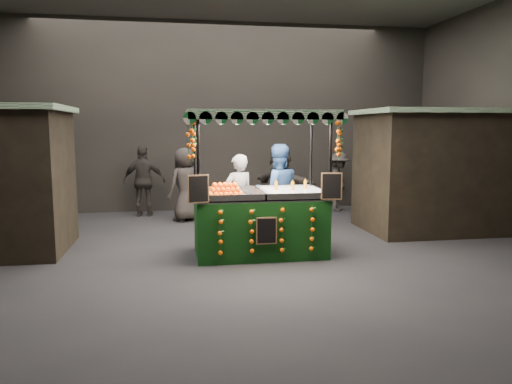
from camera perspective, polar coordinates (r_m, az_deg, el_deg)
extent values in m
plane|color=black|center=(8.60, -2.11, -7.43)|extent=(12.00, 12.00, 0.00)
cube|color=black|center=(13.29, -5.04, 8.67)|extent=(12.00, 0.10, 5.00)
cube|color=black|center=(3.43, 9.02, 12.26)|extent=(12.00, 0.10, 5.00)
cube|color=black|center=(11.22, 19.64, 2.12)|extent=(2.80, 2.00, 2.50)
cube|color=#115120|center=(11.19, 19.94, 8.76)|extent=(3.00, 2.20, 0.10)
cube|color=black|center=(8.60, 0.42, -3.98)|extent=(2.22, 1.21, 1.01)
cube|color=silver|center=(8.51, 0.42, -0.52)|extent=(2.22, 1.21, 0.04)
cylinder|color=black|center=(7.80, -6.66, 0.05)|extent=(0.05, 0.05, 2.42)
cylinder|color=black|center=(8.20, 8.57, 0.37)|extent=(0.05, 0.05, 2.42)
cylinder|color=black|center=(8.94, -7.05, 0.98)|extent=(0.05, 0.05, 2.42)
cylinder|color=black|center=(9.29, 6.36, 1.23)|extent=(0.05, 0.05, 2.42)
cube|color=#115120|center=(8.44, 0.43, 9.16)|extent=(2.47, 1.46, 0.08)
cube|color=white|center=(8.63, 4.38, -0.02)|extent=(0.99, 1.09, 0.08)
cube|color=black|center=(7.73, -6.72, 0.36)|extent=(0.34, 0.10, 0.44)
cube|color=black|center=(8.14, 8.78, 0.68)|extent=(0.34, 0.10, 0.44)
cube|color=black|center=(7.97, 1.23, -4.52)|extent=(0.34, 0.03, 0.44)
imported|color=slate|center=(9.45, -2.06, -0.78)|extent=(0.73, 0.62, 1.71)
imported|color=#2A4D88|center=(9.72, 2.50, -0.01)|extent=(0.98, 0.79, 1.90)
imported|color=#2A2522|center=(11.07, -26.96, -0.22)|extent=(0.72, 0.55, 1.78)
imported|color=black|center=(12.09, 13.00, 0.95)|extent=(1.05, 0.96, 1.76)
imported|color=#2A2522|center=(12.63, -12.89, 1.27)|extent=(1.09, 0.55, 1.79)
imported|color=#2C2824|center=(13.29, 9.59, 1.19)|extent=(1.03, 1.17, 1.57)
imported|color=#2C2623|center=(11.78, -8.24, 0.87)|extent=(1.02, 0.95, 1.75)
imported|color=#2C2824|center=(11.26, 2.90, 0.88)|extent=(1.45, 1.70, 1.85)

